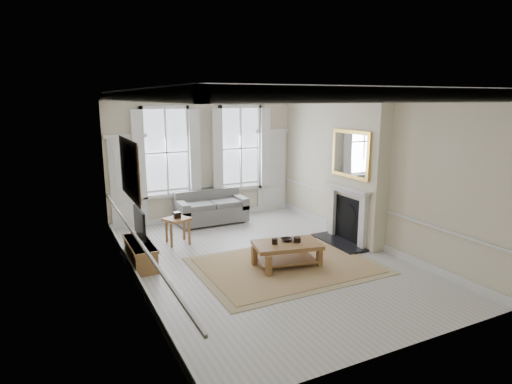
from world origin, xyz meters
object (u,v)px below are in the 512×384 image
sofa (211,210)px  tv_stand (140,253)px  side_table (177,223)px  coffee_table (287,247)px

sofa → tv_stand: bearing=-136.8°
sofa → side_table: 1.80m
coffee_table → tv_stand: (-2.57, 1.39, -0.17)m
sofa → tv_stand: sofa is taller
coffee_table → tv_stand: bearing=163.6°
side_table → sofa: bearing=44.6°
side_table → tv_stand: size_ratio=0.50×
sofa → side_table: sofa is taller
side_table → coffee_table: (1.54, -2.30, -0.09)m
coffee_table → sofa: bearing=106.2°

